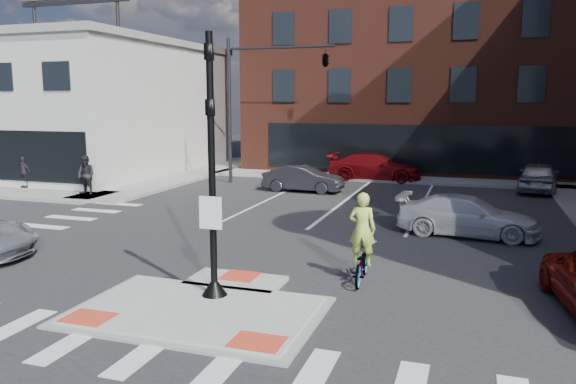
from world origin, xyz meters
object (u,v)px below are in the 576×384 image
(bg_car_silver, at_px, (538,177))
(pedestrian_b, at_px, (24,172))
(bg_car_red, at_px, (375,167))
(bg_car_dark, at_px, (303,179))
(pedestrian_a, at_px, (86,175))
(cyclist, at_px, (362,252))
(white_pickup, at_px, (467,216))

(bg_car_silver, distance_m, pedestrian_b, 26.45)
(bg_car_silver, bearing_deg, bg_car_red, -2.11)
(bg_car_dark, distance_m, pedestrian_a, 10.61)
(bg_car_red, height_order, cyclist, cyclist)
(bg_car_red, relative_size, cyclist, 2.30)
(bg_car_dark, xyz_separation_m, pedestrian_b, (-13.81, -4.20, 0.30))
(white_pickup, height_order, pedestrian_b, pedestrian_b)
(bg_car_silver, height_order, cyclist, cyclist)
(bg_car_dark, relative_size, bg_car_red, 0.76)
(pedestrian_a, bearing_deg, white_pickup, -0.97)
(bg_car_red, bearing_deg, bg_car_silver, -100.02)
(white_pickup, bearing_deg, bg_car_red, 27.53)
(cyclist, bearing_deg, bg_car_red, -84.00)
(bg_car_silver, xyz_separation_m, cyclist, (-5.76, -17.20, 0.01))
(bg_car_silver, bearing_deg, cyclist, 79.21)
(white_pickup, xyz_separation_m, bg_car_silver, (3.28, 11.07, 0.09))
(cyclist, bearing_deg, bg_car_dark, -69.95)
(white_pickup, xyz_separation_m, bg_car_red, (-5.36, 12.57, 0.09))
(pedestrian_a, bearing_deg, bg_car_dark, 34.51)
(bg_car_dark, bearing_deg, cyclist, -156.15)
(bg_car_red, relative_size, pedestrian_a, 2.85)
(pedestrian_a, bearing_deg, cyclist, -22.80)
(bg_car_dark, height_order, bg_car_silver, bg_car_silver)
(pedestrian_b, bearing_deg, bg_car_dark, 26.23)
(white_pickup, distance_m, bg_car_silver, 11.55)
(bg_car_red, distance_m, pedestrian_b, 19.10)
(white_pickup, xyz_separation_m, pedestrian_a, (-17.48, 2.30, 0.40))
(bg_car_silver, relative_size, bg_car_red, 0.85)
(bg_car_silver, bearing_deg, pedestrian_b, 25.34)
(white_pickup, distance_m, bg_car_red, 13.67)
(white_pickup, xyz_separation_m, pedestrian_b, (-21.93, 3.07, 0.28))
(pedestrian_a, xyz_separation_m, pedestrian_b, (-4.45, 0.78, -0.12))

